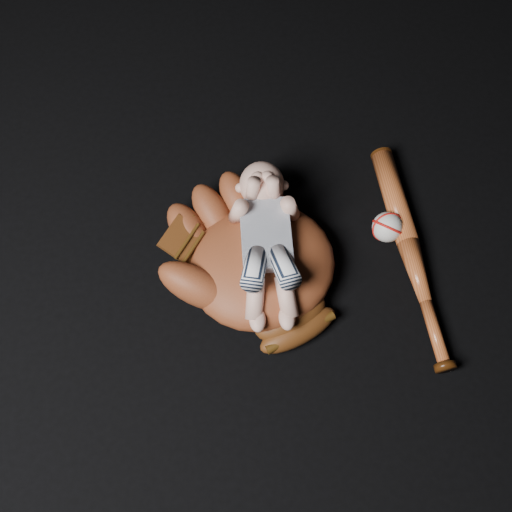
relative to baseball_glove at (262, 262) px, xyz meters
name	(u,v)px	position (x,y,z in m)	size (l,w,h in m)	color
baseball_glove	(262,262)	(0.00, 0.00, 0.00)	(0.36, 0.41, 0.13)	#632A15
newborn_baby	(267,246)	(0.01, 0.01, 0.05)	(0.15, 0.33, 0.14)	#D49D89
baseball_bat	(411,255)	(0.30, -0.01, -0.04)	(0.05, 0.49, 0.05)	#A4481F
baseball	(387,227)	(0.27, 0.06, -0.03)	(0.06, 0.06, 0.06)	silver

